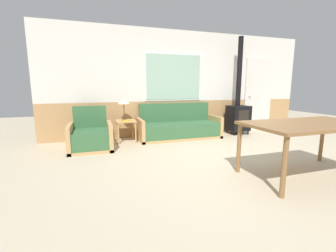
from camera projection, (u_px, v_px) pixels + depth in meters
The scene contains 10 objects.
ground_plane at pixel (243, 164), 3.74m from camera, with size 16.00×16.00×0.00m, color beige.
wall_back at pixel (184, 84), 5.97m from camera, with size 7.20×0.09×2.70m.
couch at pixel (179, 128), 5.65m from camera, with size 2.05×0.78×0.86m.
armchair at pixel (91, 137), 4.62m from camera, with size 0.85×0.85×0.87m.
side_table at pixel (126, 125), 5.22m from camera, with size 0.45×0.45×0.51m.
table_lamp at pixel (124, 101), 5.19m from camera, with size 0.27×0.27×0.53m.
book_stack at pixel (126, 120), 5.13m from camera, with size 0.18×0.12×0.02m.
dining_table at pixel (309, 128), 3.14m from camera, with size 1.79×0.97×0.78m.
wood_stove at pixel (238, 111), 6.11m from camera, with size 0.53×0.48×2.57m.
entry_door at pixel (258, 95), 6.69m from camera, with size 0.92×0.09×2.09m.
Camera 1 is at (-2.29, -3.02, 1.27)m, focal length 24.00 mm.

